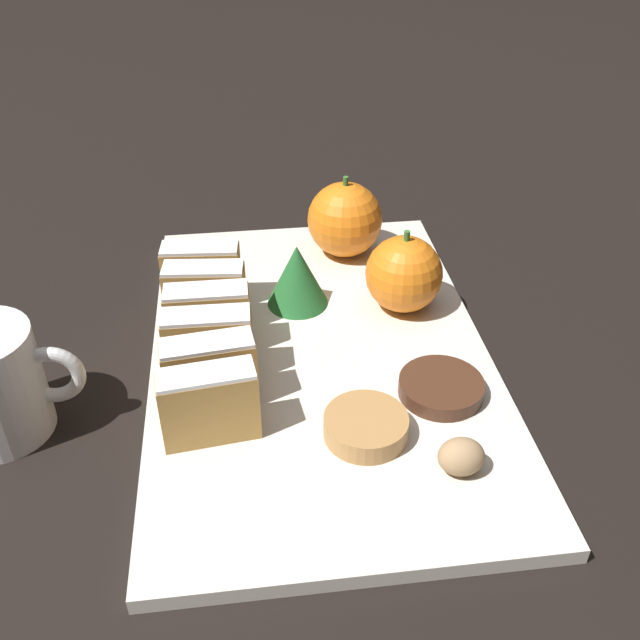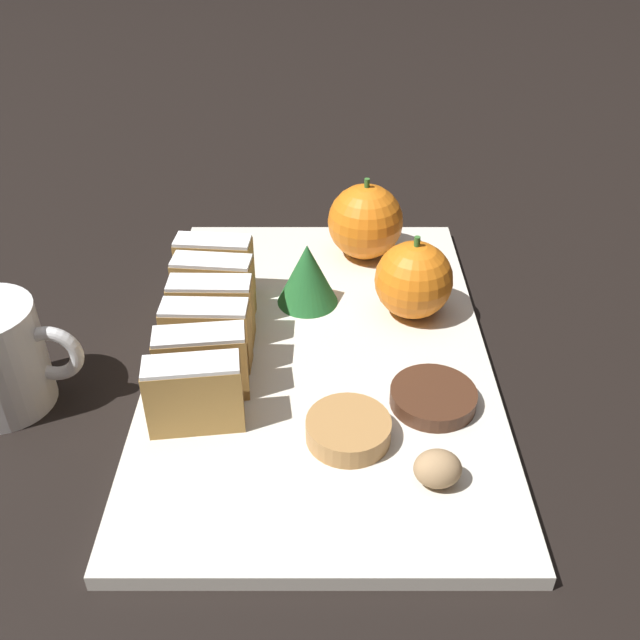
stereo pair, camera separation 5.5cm
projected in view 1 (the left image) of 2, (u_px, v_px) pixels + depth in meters
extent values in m
plane|color=black|center=(320.00, 362.00, 0.58)|extent=(6.00, 6.00, 0.00)
cube|color=silver|center=(320.00, 356.00, 0.57)|extent=(0.27, 0.42, 0.01)
cube|color=#B28442|center=(209.00, 406.00, 0.48)|extent=(0.07, 0.03, 0.05)
cube|color=white|center=(205.00, 374.00, 0.46)|extent=(0.07, 0.03, 0.00)
cube|color=#B28442|center=(210.00, 374.00, 0.50)|extent=(0.07, 0.03, 0.05)
cube|color=white|center=(206.00, 343.00, 0.49)|extent=(0.07, 0.03, 0.00)
cube|color=#B28442|center=(209.00, 346.00, 0.53)|extent=(0.07, 0.03, 0.05)
cube|color=white|center=(205.00, 315.00, 0.51)|extent=(0.06, 0.03, 0.00)
cube|color=#B28442|center=(209.00, 320.00, 0.56)|extent=(0.07, 0.03, 0.05)
cube|color=white|center=(205.00, 290.00, 0.54)|extent=(0.06, 0.02, 0.00)
cube|color=#B28442|center=(206.00, 297.00, 0.58)|extent=(0.07, 0.03, 0.05)
cube|color=white|center=(202.00, 268.00, 0.57)|extent=(0.07, 0.03, 0.00)
cube|color=#B28442|center=(202.00, 276.00, 0.61)|extent=(0.07, 0.03, 0.05)
cube|color=white|center=(199.00, 248.00, 0.60)|extent=(0.07, 0.03, 0.00)
sphere|color=orange|center=(404.00, 274.00, 0.60)|extent=(0.07, 0.07, 0.07)
cylinder|color=#38702D|center=(407.00, 237.00, 0.58)|extent=(0.01, 0.01, 0.01)
sphere|color=orange|center=(345.00, 220.00, 0.68)|extent=(0.07, 0.07, 0.07)
cylinder|color=#38702D|center=(346.00, 182.00, 0.65)|extent=(0.01, 0.01, 0.01)
ellipsoid|color=tan|center=(461.00, 457.00, 0.46)|extent=(0.03, 0.03, 0.03)
cylinder|color=#472819|center=(441.00, 387.00, 0.52)|extent=(0.06, 0.06, 0.01)
cylinder|color=#B27F47|center=(366.00, 426.00, 0.49)|extent=(0.06, 0.06, 0.02)
cone|color=#23662D|center=(297.00, 275.00, 0.61)|extent=(0.05, 0.05, 0.06)
torus|color=white|center=(51.00, 375.00, 0.49)|extent=(0.05, 0.01, 0.05)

